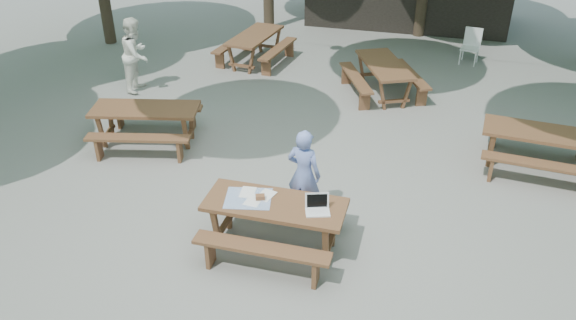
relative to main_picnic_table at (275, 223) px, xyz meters
The scene contains 11 objects.
ground 1.64m from the main_picnic_table, 77.83° to the left, with size 80.00×80.00×0.00m, color slate.
main_picnic_table is the anchor object (origin of this frame).
picnic_table_nw 4.03m from the main_picnic_table, 144.08° to the left, with size 2.21×1.97×0.75m.
picnic_table_ne 5.11m from the main_picnic_table, 40.28° to the left, with size 2.07×1.75×0.75m.
picnic_table_far_w 7.60m from the main_picnic_table, 110.35° to the left, with size 1.80×2.08×0.75m.
picnic_table_far_e 5.97m from the main_picnic_table, 82.02° to the left, with size 2.24×2.39×0.75m.
woman 0.95m from the main_picnic_table, 76.43° to the left, with size 0.54×0.36×1.49m, color #758AD6.
second_person 6.67m from the main_picnic_table, 134.90° to the left, with size 0.83×0.64×1.70m, color white.
plastic_chair 8.96m from the main_picnic_table, 72.09° to the left, with size 0.52×0.52×0.90m.
laptop 0.75m from the main_picnic_table, ahead, with size 0.39×0.35×0.24m.
tabletop_clutter 0.52m from the main_picnic_table, behind, with size 0.75×0.67×0.08m.
Camera 1 is at (1.55, -7.76, 5.25)m, focal length 35.00 mm.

